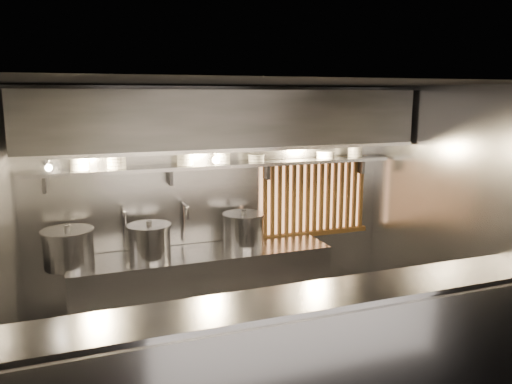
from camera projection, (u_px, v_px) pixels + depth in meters
floor at (261, 366)px, 5.03m from camera, size 4.50×4.50×0.00m
ceiling at (262, 83)px, 4.50m from camera, size 4.50×4.50×0.00m
wall_back at (218, 202)px, 6.15m from camera, size 4.50×0.00×4.50m
wall_left at (0, 259)px, 3.99m from camera, size 0.00×3.00×3.00m
wall_right at (450, 213)px, 5.54m from camera, size 0.00×3.00×3.00m
serving_counter at (304, 362)px, 4.04m from camera, size 4.50×0.56×1.13m
cooking_bench at (203, 289)px, 5.88m from camera, size 3.00×0.70×0.90m
bowl_shelf at (222, 165)px, 5.89m from camera, size 4.40×0.34×0.04m
exhaust_hood at (227, 120)px, 5.58m from camera, size 4.40×0.81×0.65m
wood_screen at (314, 197)px, 6.55m from camera, size 1.56×0.09×1.04m
faucet_left at (124, 220)px, 5.64m from camera, size 0.04×0.30×0.50m
faucet_right at (184, 215)px, 5.89m from camera, size 0.04×0.30×0.50m
heat_lamp at (45, 162)px, 4.77m from camera, size 0.25×0.35×0.20m
pendant_bulb at (216, 160)px, 5.73m from camera, size 0.09×0.09×0.19m
stock_pot_left at (69, 248)px, 5.27m from camera, size 0.71×0.71×0.44m
stock_pot_mid at (150, 241)px, 5.53m from camera, size 0.49×0.49×0.43m
stock_pot_right at (244, 230)px, 5.98m from camera, size 0.67×0.67×0.45m
bowl_stack_0 at (80, 163)px, 5.33m from camera, size 0.22×0.22×0.17m
bowl_stack_1 at (117, 161)px, 5.46m from camera, size 0.22×0.22×0.17m
bowl_stack_2 at (185, 158)px, 5.72m from camera, size 0.21×0.21×0.17m
bowl_stack_3 at (222, 158)px, 5.88m from camera, size 0.20×0.20×0.13m
bowl_stack_4 at (256, 158)px, 6.03m from camera, size 0.20×0.20×0.09m
bowl_stack_5 at (325, 155)px, 6.35m from camera, size 0.22×0.22×0.09m
bowl_stack_6 at (355, 151)px, 6.50m from camera, size 0.20×0.20×0.17m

